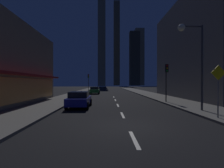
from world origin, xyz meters
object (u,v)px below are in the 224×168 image
(car_parked_far, at_px, (95,90))
(pedestrian_crossing_sign, at_px, (218,87))
(fire_hydrant_far_left, at_px, (81,92))
(traffic_light_near_right, at_px, (166,74))
(car_parked_near, at_px, (79,99))
(street_lamp_right, at_px, (192,46))
(traffic_light_far_left, at_px, (88,79))

(car_parked_far, height_order, pedestrian_crossing_sign, pedestrian_crossing_sign)
(car_parked_far, distance_m, fire_hydrant_far_left, 3.70)
(fire_hydrant_far_left, relative_size, traffic_light_near_right, 0.16)
(car_parked_near, relative_size, car_parked_far, 1.00)
(fire_hydrant_far_left, height_order, street_lamp_right, street_lamp_right)
(car_parked_far, height_order, traffic_light_far_left, traffic_light_far_left)
(traffic_light_near_right, bearing_deg, street_lamp_right, -91.16)
(traffic_light_far_left, height_order, street_lamp_right, street_lamp_right)
(traffic_light_far_left, bearing_deg, pedestrian_crossing_sign, -70.32)
(car_parked_near, bearing_deg, street_lamp_right, -17.38)
(car_parked_near, relative_size, fire_hydrant_far_left, 6.48)
(car_parked_near, distance_m, car_parked_far, 19.60)
(car_parked_far, bearing_deg, traffic_light_far_left, 108.23)
(car_parked_near, bearing_deg, fire_hydrant_far_left, 97.83)
(fire_hydrant_far_left, bearing_deg, traffic_light_near_right, -50.02)
(car_parked_far, relative_size, fire_hydrant_far_left, 6.48)
(fire_hydrant_far_left, height_order, traffic_light_far_left, traffic_light_far_left)
(car_parked_far, distance_m, traffic_light_near_right, 18.98)
(traffic_light_near_right, relative_size, street_lamp_right, 0.64)
(fire_hydrant_far_left, distance_m, pedestrian_crossing_sign, 25.22)
(traffic_light_near_right, relative_size, traffic_light_far_left, 1.00)
(car_parked_far, relative_size, pedestrian_crossing_sign, 1.34)
(fire_hydrant_far_left, distance_m, traffic_light_far_left, 9.08)
(fire_hydrant_far_left, bearing_deg, street_lamp_right, -59.99)
(car_parked_near, xyz_separation_m, fire_hydrant_far_left, (-2.30, 16.72, -0.29))
(fire_hydrant_far_left, bearing_deg, pedestrian_crossing_sign, -62.82)
(traffic_light_near_right, xyz_separation_m, street_lamp_right, (-0.12, -5.93, 1.87))
(car_parked_near, height_order, traffic_light_near_right, traffic_light_near_right)
(traffic_light_far_left, distance_m, pedestrian_crossing_sign, 32.99)
(street_lamp_right, bearing_deg, car_parked_near, 162.62)
(traffic_light_near_right, relative_size, pedestrian_crossing_sign, 1.33)
(car_parked_near, distance_m, traffic_light_near_right, 9.93)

